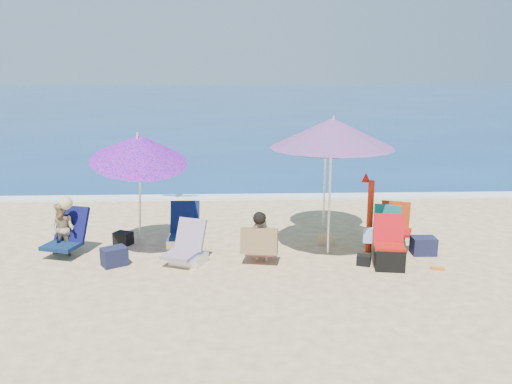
{
  "coord_description": "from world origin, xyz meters",
  "views": [
    {
      "loc": [
        -0.63,
        -7.84,
        3.17
      ],
      "look_at": [
        -0.3,
        1.0,
        1.1
      ],
      "focal_mm": 37.81,
      "sensor_mm": 36.0,
      "label": 1
    }
  ],
  "objects_px": {
    "chair_navy": "(184,234)",
    "camp_chair_right": "(390,235)",
    "umbrella_blue": "(139,148)",
    "camp_chair_left": "(389,253)",
    "umbrella_turquoise": "(332,133)",
    "chair_rainbow": "(187,252)",
    "umbrella_striped": "(327,140)",
    "person_center": "(261,238)",
    "person_left": "(64,229)",
    "furled_umbrella": "(369,209)"
  },
  "relations": [
    {
      "from": "umbrella_blue",
      "to": "furled_umbrella",
      "type": "relative_size",
      "value": 1.6
    },
    {
      "from": "person_center",
      "to": "camp_chair_right",
      "type": "bearing_deg",
      "value": 9.79
    },
    {
      "from": "camp_chair_left",
      "to": "person_center",
      "type": "height_order",
      "value": "person_center"
    },
    {
      "from": "umbrella_blue",
      "to": "camp_chair_left",
      "type": "bearing_deg",
      "value": -11.8
    },
    {
      "from": "umbrella_blue",
      "to": "person_left",
      "type": "bearing_deg",
      "value": -178.06
    },
    {
      "from": "camp_chair_left",
      "to": "person_center",
      "type": "relative_size",
      "value": 0.96
    },
    {
      "from": "person_left",
      "to": "camp_chair_right",
      "type": "bearing_deg",
      "value": -1.02
    },
    {
      "from": "umbrella_striped",
      "to": "umbrella_turquoise",
      "type": "bearing_deg",
      "value": -96.02
    },
    {
      "from": "umbrella_striped",
      "to": "chair_rainbow",
      "type": "bearing_deg",
      "value": -146.56
    },
    {
      "from": "umbrella_turquoise",
      "to": "chair_rainbow",
      "type": "distance_m",
      "value": 3.09
    },
    {
      "from": "umbrella_blue",
      "to": "furled_umbrella",
      "type": "height_order",
      "value": "umbrella_blue"
    },
    {
      "from": "chair_rainbow",
      "to": "camp_chair_left",
      "type": "distance_m",
      "value": 3.28
    },
    {
      "from": "umbrella_blue",
      "to": "chair_navy",
      "type": "xyz_separation_m",
      "value": [
        0.65,
        0.41,
        -1.64
      ]
    },
    {
      "from": "camp_chair_left",
      "to": "person_left",
      "type": "xyz_separation_m",
      "value": [
        -5.39,
        0.8,
        0.22
      ]
    },
    {
      "from": "umbrella_blue",
      "to": "camp_chair_left",
      "type": "xyz_separation_m",
      "value": [
        4.05,
        -0.85,
        -1.59
      ]
    },
    {
      "from": "umbrella_blue",
      "to": "chair_navy",
      "type": "bearing_deg",
      "value": 31.92
    },
    {
      "from": "chair_navy",
      "to": "camp_chair_left",
      "type": "height_order",
      "value": "camp_chair_left"
    },
    {
      "from": "chair_navy",
      "to": "camp_chair_right",
      "type": "bearing_deg",
      "value": -8.71
    },
    {
      "from": "person_center",
      "to": "person_left",
      "type": "height_order",
      "value": "person_left"
    },
    {
      "from": "camp_chair_right",
      "to": "person_left",
      "type": "distance_m",
      "value": 5.6
    },
    {
      "from": "umbrella_striped",
      "to": "person_left",
      "type": "bearing_deg",
      "value": -165.57
    },
    {
      "from": "umbrella_turquoise",
      "to": "chair_rainbow",
      "type": "xyz_separation_m",
      "value": [
        -2.4,
        -0.35,
        -1.91
      ]
    },
    {
      "from": "umbrella_striped",
      "to": "person_center",
      "type": "distance_m",
      "value": 2.55
    },
    {
      "from": "chair_navy",
      "to": "chair_rainbow",
      "type": "bearing_deg",
      "value": -81.27
    },
    {
      "from": "person_center",
      "to": "chair_rainbow",
      "type": "bearing_deg",
      "value": 179.22
    },
    {
      "from": "umbrella_striped",
      "to": "person_center",
      "type": "xyz_separation_m",
      "value": [
        -1.33,
        -1.69,
        -1.37
      ]
    },
    {
      "from": "umbrella_striped",
      "to": "person_left",
      "type": "relative_size",
      "value": 2.0
    },
    {
      "from": "umbrella_turquoise",
      "to": "furled_umbrella",
      "type": "bearing_deg",
      "value": 7.98
    },
    {
      "from": "furled_umbrella",
      "to": "umbrella_turquoise",
      "type": "bearing_deg",
      "value": -172.02
    },
    {
      "from": "umbrella_turquoise",
      "to": "camp_chair_right",
      "type": "distance_m",
      "value": 2.07
    },
    {
      "from": "umbrella_striped",
      "to": "chair_rainbow",
      "type": "distance_m",
      "value": 3.44
    },
    {
      "from": "furled_umbrella",
      "to": "chair_rainbow",
      "type": "bearing_deg",
      "value": -171.8
    },
    {
      "from": "umbrella_striped",
      "to": "camp_chair_left",
      "type": "distance_m",
      "value": 2.63
    },
    {
      "from": "camp_chair_left",
      "to": "person_left",
      "type": "relative_size",
      "value": 0.82
    },
    {
      "from": "umbrella_striped",
      "to": "chair_rainbow",
      "type": "height_order",
      "value": "umbrella_striped"
    },
    {
      "from": "chair_rainbow",
      "to": "person_center",
      "type": "relative_size",
      "value": 0.9
    },
    {
      "from": "umbrella_blue",
      "to": "camp_chair_left",
      "type": "distance_m",
      "value": 4.44
    },
    {
      "from": "umbrella_striped",
      "to": "person_center",
      "type": "relative_size",
      "value": 2.33
    },
    {
      "from": "camp_chair_right",
      "to": "furled_umbrella",
      "type": "bearing_deg",
      "value": 168.76
    },
    {
      "from": "camp_chair_left",
      "to": "person_left",
      "type": "bearing_deg",
      "value": 171.54
    },
    {
      "from": "furled_umbrella",
      "to": "camp_chair_left",
      "type": "distance_m",
      "value": 0.95
    },
    {
      "from": "umbrella_turquoise",
      "to": "person_left",
      "type": "xyz_separation_m",
      "value": [
        -4.53,
        0.13,
        -1.63
      ]
    },
    {
      "from": "chair_navy",
      "to": "camp_chair_left",
      "type": "bearing_deg",
      "value": -20.25
    },
    {
      "from": "furled_umbrella",
      "to": "camp_chair_right",
      "type": "distance_m",
      "value": 0.58
    },
    {
      "from": "person_left",
      "to": "person_center",
      "type": "bearing_deg",
      "value": -8.35
    },
    {
      "from": "furled_umbrella",
      "to": "camp_chair_left",
      "type": "bearing_deg",
      "value": -78.34
    },
    {
      "from": "furled_umbrella",
      "to": "person_left",
      "type": "relative_size",
      "value": 1.36
    },
    {
      "from": "umbrella_turquoise",
      "to": "furled_umbrella",
      "type": "relative_size",
      "value": 1.95
    },
    {
      "from": "umbrella_turquoise",
      "to": "furled_umbrella",
      "type": "distance_m",
      "value": 1.51
    },
    {
      "from": "umbrella_turquoise",
      "to": "umbrella_blue",
      "type": "distance_m",
      "value": 3.21
    }
  ]
}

